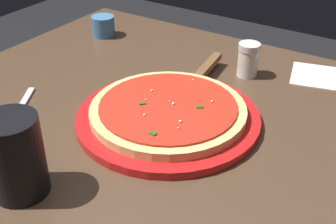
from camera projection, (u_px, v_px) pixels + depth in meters
name	position (u px, v px, depth m)	size (l,w,h in m)	color
restaurant_table	(142.00, 176.00, 0.90)	(0.91, 0.89, 0.75)	black
serving_plate	(168.00, 118.00, 0.80)	(0.33, 0.33, 0.02)	red
pizza	(168.00, 110.00, 0.80)	(0.28, 0.28, 0.02)	#DBB26B
pizza_server	(201.00, 75.00, 0.92)	(0.08, 0.22, 0.01)	silver
cup_tall_drink	(15.00, 156.00, 0.62)	(0.08, 0.08, 0.12)	black
cup_small_sauce	(103.00, 26.00, 1.15)	(0.06, 0.06, 0.05)	teal
napkin_folded_right	(327.00, 77.00, 0.95)	(0.15, 0.11, 0.00)	white
fork	(16.00, 116.00, 0.82)	(0.11, 0.17, 0.00)	silver
parmesan_shaker	(248.00, 60.00, 0.95)	(0.05, 0.05, 0.07)	silver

